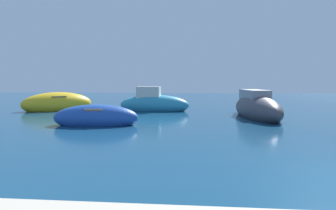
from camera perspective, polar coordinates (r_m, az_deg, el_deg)
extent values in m
ellipsoid|color=teal|center=(18.69, -2.74, -0.01)|extent=(4.62, 1.75, 1.35)
cube|color=beige|center=(18.71, -3.85, 2.45)|extent=(1.53, 0.93, 0.80)
ellipsoid|color=#1E479E|center=(13.09, -14.11, -2.47)|extent=(3.85, 1.71, 1.18)
cube|color=brown|center=(13.04, -14.14, -0.76)|extent=(0.86, 1.12, 0.08)
ellipsoid|color=gold|center=(20.31, -21.07, 0.21)|extent=(4.59, 3.99, 1.55)
cube|color=brown|center=(20.28, -21.11, 1.63)|extent=(1.52, 1.63, 0.08)
ellipsoid|color=#3F3F47|center=(16.14, 17.22, -0.83)|extent=(2.38, 5.70, 1.53)
cube|color=gray|center=(16.50, 16.78, 1.91)|extent=(1.31, 2.52, 0.58)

